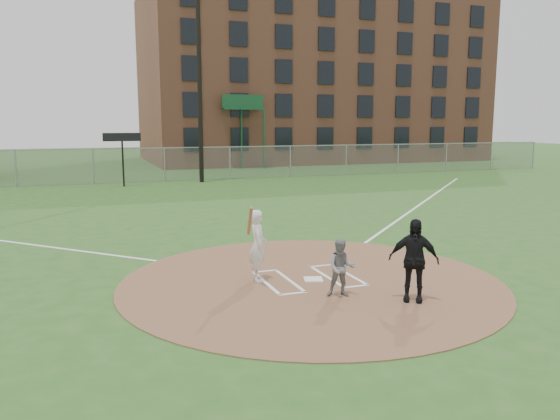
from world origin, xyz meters
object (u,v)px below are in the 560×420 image
object	(u,v)px
umpire	(414,260)
batter_at_plate	(258,245)
home_plate	(313,279)
catcher	(341,268)

from	to	relation	value
umpire	batter_at_plate	bearing A→B (deg)	171.01
home_plate	catcher	size ratio (longest dim) A/B	0.35
home_plate	umpire	world-z (taller)	umpire
umpire	batter_at_plate	size ratio (longest dim) A/B	0.92
batter_at_plate	home_plate	bearing A→B (deg)	-17.96
home_plate	catcher	distance (m)	1.36
home_plate	batter_at_plate	xyz separation A→B (m)	(-1.17, 0.38, 0.79)
home_plate	catcher	bearing A→B (deg)	-86.87
catcher	umpire	bearing A→B (deg)	-9.48
home_plate	umpire	bearing A→B (deg)	-57.15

